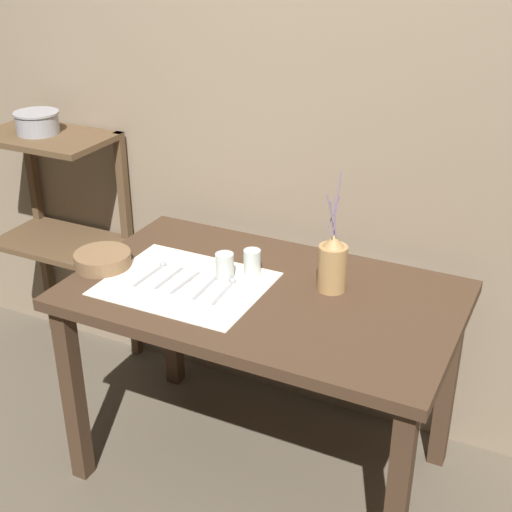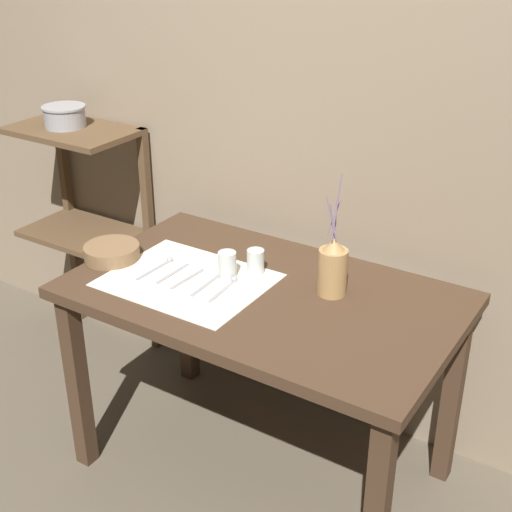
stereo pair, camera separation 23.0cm
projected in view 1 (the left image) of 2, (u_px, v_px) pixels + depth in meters
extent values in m
plane|color=brown|center=(262.00, 466.00, 2.68)|extent=(12.00, 12.00, 0.00)
cube|color=gray|center=(323.00, 122.00, 2.55)|extent=(7.00, 0.06, 2.40)
cube|color=#422D1E|center=(263.00, 295.00, 2.36)|extent=(1.28, 0.77, 0.04)
cube|color=#422D1E|center=(73.00, 395.00, 2.49)|extent=(0.06, 0.06, 0.72)
cube|color=#422D1E|center=(397.00, 505.00, 2.04)|extent=(0.06, 0.06, 0.72)
cube|color=#422D1E|center=(172.00, 310.00, 3.01)|extent=(0.06, 0.06, 0.72)
cube|color=#422D1E|center=(447.00, 383.00, 2.56)|extent=(0.06, 0.06, 0.72)
cube|color=brown|center=(46.00, 137.00, 2.87)|extent=(0.53, 0.33, 0.02)
cube|color=brown|center=(60.00, 242.00, 3.08)|extent=(0.53, 0.33, 0.02)
cube|color=brown|center=(41.00, 230.00, 3.32)|extent=(0.04, 0.04, 1.07)
cube|color=brown|center=(129.00, 251.00, 3.12)|extent=(0.04, 0.04, 1.07)
cube|color=silver|center=(186.00, 284.00, 2.38)|extent=(0.53, 0.42, 0.00)
cylinder|color=#A87F4C|center=(332.00, 268.00, 2.32)|extent=(0.10, 0.10, 0.16)
cone|color=#A87F4C|center=(334.00, 241.00, 2.27)|extent=(0.07, 0.07, 0.04)
cylinder|color=slate|center=(333.00, 215.00, 2.25)|extent=(0.03, 0.03, 0.12)
cylinder|color=slate|center=(335.00, 216.00, 2.25)|extent=(0.02, 0.02, 0.12)
cylinder|color=slate|center=(332.00, 215.00, 2.22)|extent=(0.04, 0.01, 0.14)
cylinder|color=slate|center=(337.00, 205.00, 2.21)|extent=(0.02, 0.03, 0.22)
cylinder|color=slate|center=(332.00, 218.00, 2.24)|extent=(0.02, 0.02, 0.12)
cylinder|color=brown|center=(103.00, 260.00, 2.49)|extent=(0.20, 0.20, 0.05)
cylinder|color=#B7C1BC|center=(225.00, 266.00, 2.40)|extent=(0.06, 0.06, 0.09)
cylinder|color=#B7C1BC|center=(252.00, 262.00, 2.43)|extent=(0.06, 0.06, 0.09)
cube|color=#939399|center=(148.00, 276.00, 2.43)|extent=(0.02, 0.17, 0.00)
sphere|color=#939399|center=(163.00, 265.00, 2.49)|extent=(0.02, 0.02, 0.02)
cube|color=#939399|center=(169.00, 278.00, 2.41)|extent=(0.01, 0.17, 0.00)
cube|color=#939399|center=(185.00, 283.00, 2.38)|extent=(0.02, 0.17, 0.00)
cube|color=#939399|center=(205.00, 288.00, 2.35)|extent=(0.02, 0.17, 0.00)
cube|color=#939399|center=(223.00, 292.00, 2.32)|extent=(0.03, 0.17, 0.00)
sphere|color=#939399|center=(233.00, 280.00, 2.39)|extent=(0.02, 0.02, 0.02)
cylinder|color=#939399|center=(37.00, 123.00, 2.86)|extent=(0.17, 0.17, 0.09)
cylinder|color=#939399|center=(36.00, 113.00, 2.84)|extent=(0.18, 0.18, 0.01)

